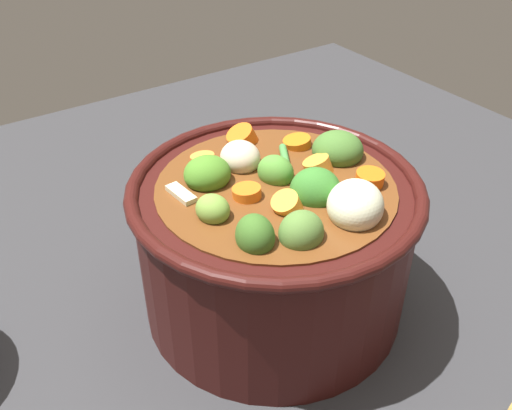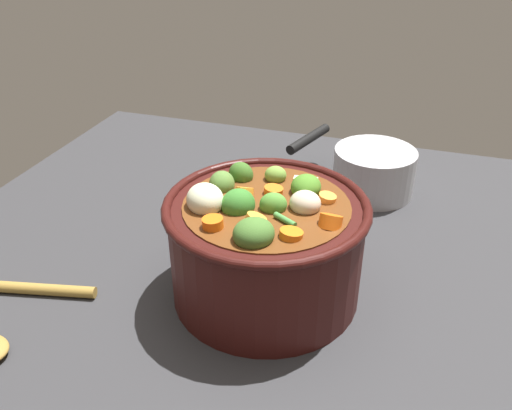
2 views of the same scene
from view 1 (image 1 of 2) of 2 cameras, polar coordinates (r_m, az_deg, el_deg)
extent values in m
plane|color=#2D2D30|center=(0.58, 1.71, -9.57)|extent=(1.10, 1.10, 0.00)
cylinder|color=#38110F|center=(0.53, 1.84, -4.35)|extent=(0.25, 0.25, 0.14)
torus|color=#38110F|center=(0.49, 1.98, 1.78)|extent=(0.26, 0.26, 0.01)
cylinder|color=brown|center=(0.53, 1.85, -3.90)|extent=(0.21, 0.21, 0.13)
ellipsoid|color=#537A34|center=(0.43, 4.56, -2.79)|extent=(0.04, 0.04, 0.04)
ellipsoid|color=#4E8C32|center=(0.50, 1.97, 3.34)|extent=(0.04, 0.04, 0.03)
ellipsoid|color=olive|center=(0.45, -4.37, -0.44)|extent=(0.03, 0.03, 0.02)
ellipsoid|color=#37792B|center=(0.48, 5.98, 1.44)|extent=(0.06, 0.06, 0.04)
ellipsoid|color=#498226|center=(0.49, -4.91, 3.14)|extent=(0.05, 0.05, 0.03)
ellipsoid|color=#44702C|center=(0.54, 8.20, 5.48)|extent=(0.06, 0.07, 0.04)
ellipsoid|color=#3A6623|center=(0.42, -0.10, -3.13)|extent=(0.04, 0.04, 0.03)
cylinder|color=orange|center=(0.56, -1.37, 6.70)|extent=(0.03, 0.03, 0.03)
cylinder|color=orange|center=(0.55, 4.16, 6.16)|extent=(0.04, 0.04, 0.01)
cylinder|color=orange|center=(0.48, -1.24, 1.34)|extent=(0.03, 0.03, 0.01)
cylinder|color=orange|center=(0.52, -5.34, 4.43)|extent=(0.03, 0.03, 0.02)
cylinder|color=orange|center=(0.50, 11.31, 2.33)|extent=(0.03, 0.03, 0.02)
cylinder|color=orange|center=(0.52, 6.16, 3.87)|extent=(0.04, 0.04, 0.02)
cylinder|color=orange|center=(0.46, 3.16, -0.08)|extent=(0.03, 0.03, 0.03)
ellipsoid|color=beige|center=(0.52, -1.59, 4.76)|extent=(0.04, 0.04, 0.03)
ellipsoid|color=beige|center=(0.46, 9.94, -0.06)|extent=(0.07, 0.07, 0.04)
cylinder|color=#44893E|center=(0.53, 2.87, 4.99)|extent=(0.03, 0.02, 0.01)
cube|color=beige|center=(0.48, -7.54, 1.12)|extent=(0.03, 0.01, 0.01)
camera|label=2|loc=(0.94, 29.90, 35.63)|focal=37.83mm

